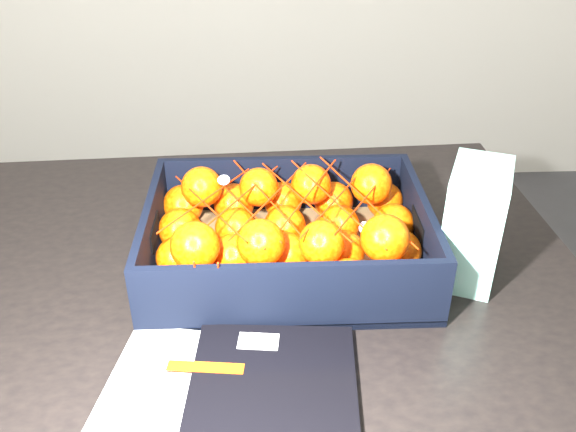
{
  "coord_description": "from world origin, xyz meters",
  "views": [
    {
      "loc": [
        -0.18,
        -0.79,
        1.36
      ],
      "look_at": [
        -0.15,
        0.01,
        0.86
      ],
      "focal_mm": 38.81,
      "sensor_mm": 36.0,
      "label": 1
    }
  ],
  "objects_px": {
    "table": "(220,304)",
    "magazine_stack": "(228,409)",
    "retail_carton": "(473,224)",
    "produce_crate": "(287,246)"
  },
  "relations": [
    {
      "from": "table",
      "to": "produce_crate",
      "type": "height_order",
      "value": "produce_crate"
    },
    {
      "from": "retail_carton",
      "to": "produce_crate",
      "type": "bearing_deg",
      "value": -165.69
    },
    {
      "from": "produce_crate",
      "to": "table",
      "type": "bearing_deg",
      "value": 171.28
    },
    {
      "from": "produce_crate",
      "to": "retail_carton",
      "type": "distance_m",
      "value": 0.29
    },
    {
      "from": "produce_crate",
      "to": "retail_carton",
      "type": "bearing_deg",
      "value": -8.13
    },
    {
      "from": "table",
      "to": "produce_crate",
      "type": "bearing_deg",
      "value": -8.72
    },
    {
      "from": "retail_carton",
      "to": "magazine_stack",
      "type": "bearing_deg",
      "value": -121.36
    },
    {
      "from": "table",
      "to": "magazine_stack",
      "type": "height_order",
      "value": "magazine_stack"
    },
    {
      "from": "table",
      "to": "retail_carton",
      "type": "xyz_separation_m",
      "value": [
        0.4,
        -0.06,
        0.19
      ]
    },
    {
      "from": "produce_crate",
      "to": "retail_carton",
      "type": "xyz_separation_m",
      "value": [
        0.28,
        -0.04,
        0.06
      ]
    }
  ]
}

